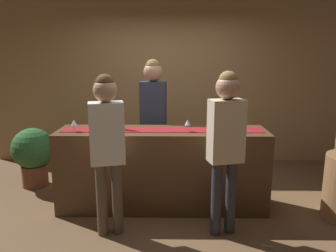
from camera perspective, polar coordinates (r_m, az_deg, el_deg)
The scene contains 12 objects.
ground_plane at distance 4.23m, azimuth -0.97°, elevation -13.73°, with size 10.00×10.00×0.00m, color brown.
back_wall at distance 5.71m, azimuth -0.46°, elevation 8.25°, with size 6.00×0.12×2.90m, color tan.
bar_counter at distance 4.04m, azimuth -0.99°, elevation -7.49°, with size 2.49×0.60×0.98m, color #543821.
counter_runner_cloth at distance 3.90m, azimuth -1.02°, elevation -0.67°, with size 2.37×0.28×0.01m, color maroon.
wine_bottle_clear at distance 3.94m, azimuth -8.33°, elevation 0.98°, with size 0.07×0.07×0.30m.
wine_bottle_amber at distance 4.05m, azimuth -10.54°, elevation 1.21°, with size 0.07×0.07×0.30m.
wine_glass_near_customer at distance 3.80m, azimuth 3.43°, elevation 0.54°, with size 0.07×0.07×0.14m.
wine_glass_mid_counter at distance 3.94m, azimuth -16.02°, elevation 0.53°, with size 0.07×0.07×0.14m.
bartender at distance 4.44m, azimuth -2.56°, elevation 2.87°, with size 0.36×0.25×1.80m.
customer_sipping at distance 3.32m, azimuth 10.03°, elevation -1.81°, with size 0.38×0.28×1.71m.
customer_browsing at distance 3.33m, azimuth -10.53°, elevation -2.22°, with size 0.38×0.27×1.68m.
potted_plant_tall at distance 5.05m, azimuth -22.36°, elevation -4.34°, with size 0.58×0.58×0.85m.
Camera 1 is at (0.12, -3.80, 1.86)m, focal length 35.13 mm.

